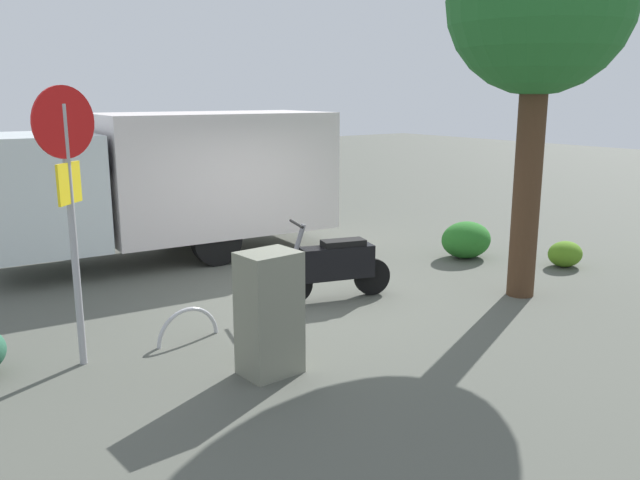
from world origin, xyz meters
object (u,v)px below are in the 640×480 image
at_px(motorcycle, 336,265).
at_px(bike_rack_hoop, 189,340).
at_px(stop_sign, 69,184).
at_px(box_truck_near, 162,177).
at_px(street_tree, 540,6).
at_px(utility_cabinet, 269,314).

xyz_separation_m(motorcycle, bike_rack_hoop, (2.51, 0.28, -0.52)).
bearing_deg(stop_sign, box_truck_near, -123.64).
height_order(stop_sign, street_tree, street_tree).
distance_m(utility_cabinet, bike_rack_hoop, 1.60).
distance_m(motorcycle, utility_cabinet, 2.77).
height_order(motorcycle, street_tree, street_tree).
distance_m(motorcycle, bike_rack_hoop, 2.58).
distance_m(box_truck_near, utility_cabinet, 5.67).
bearing_deg(motorcycle, bike_rack_hoop, 21.99).
bearing_deg(utility_cabinet, box_truck_near, -101.44).
bearing_deg(box_truck_near, motorcycle, 110.13).
relative_size(stop_sign, utility_cabinet, 2.26).
height_order(motorcycle, bike_rack_hoop, motorcycle).
bearing_deg(stop_sign, motorcycle, -176.17).
bearing_deg(street_tree, bike_rack_hoop, -14.01).
bearing_deg(bike_rack_hoop, motorcycle, -173.72).
xyz_separation_m(street_tree, utility_cabinet, (4.57, 0.19, -3.49)).
bearing_deg(bike_rack_hoop, stop_sign, -1.05).
bearing_deg(street_tree, utility_cabinet, 2.43).
relative_size(street_tree, utility_cabinet, 4.07).
xyz_separation_m(stop_sign, bike_rack_hoop, (-1.27, 0.02, -2.05)).
relative_size(stop_sign, street_tree, 0.56).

